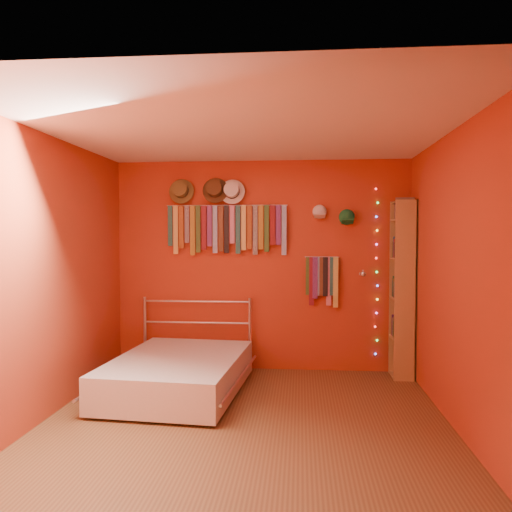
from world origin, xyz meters
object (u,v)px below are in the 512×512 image
(tie_rack, at_px, (227,227))
(bookshelf, at_px, (406,288))
(reading_lamp, at_px, (363,274))
(bed, at_px, (178,373))

(tie_rack, distance_m, bookshelf, 2.19)
(reading_lamp, relative_size, bed, 0.15)
(reading_lamp, distance_m, bed, 2.31)
(tie_rack, height_order, bookshelf, bookshelf)
(tie_rack, xyz_separation_m, reading_lamp, (1.58, -0.15, -0.54))
(tie_rack, relative_size, reading_lamp, 5.13)
(reading_lamp, bearing_deg, tie_rack, 174.42)
(tie_rack, height_order, reading_lamp, tie_rack)
(tie_rack, bearing_deg, bed, -110.67)
(bookshelf, distance_m, bed, 2.68)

